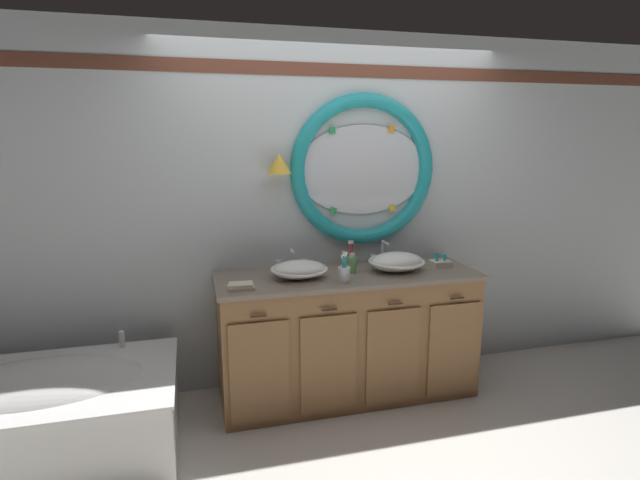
{
  "coord_description": "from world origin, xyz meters",
  "views": [
    {
      "loc": [
        -1.04,
        -2.98,
        1.87
      ],
      "look_at": [
        -0.18,
        0.25,
        1.16
      ],
      "focal_mm": 27.93,
      "sensor_mm": 36.0,
      "label": 1
    }
  ],
  "objects_px": {
    "sink_basin_left": "(299,269)",
    "folded_hand_towel": "(241,286)",
    "sink_basin_right": "(396,262)",
    "toiletry_basket": "(441,263)",
    "toothbrush_holder_left": "(344,273)",
    "bathtub": "(41,412)",
    "soap_dispenser": "(352,264)",
    "toothbrush_holder_right": "(351,258)"
  },
  "relations": [
    {
      "from": "sink_basin_right",
      "to": "folded_hand_towel",
      "type": "bearing_deg",
      "value": -172.67
    },
    {
      "from": "toothbrush_holder_left",
      "to": "sink_basin_left",
      "type": "bearing_deg",
      "value": 146.98
    },
    {
      "from": "sink_basin_left",
      "to": "toothbrush_holder_right",
      "type": "height_order",
      "value": "toothbrush_holder_right"
    },
    {
      "from": "soap_dispenser",
      "to": "toothbrush_holder_left",
      "type": "bearing_deg",
      "value": -120.68
    },
    {
      "from": "sink_basin_right",
      "to": "sink_basin_left",
      "type": "bearing_deg",
      "value": -180.0
    },
    {
      "from": "toothbrush_holder_left",
      "to": "folded_hand_towel",
      "type": "height_order",
      "value": "toothbrush_holder_left"
    },
    {
      "from": "sink_basin_left",
      "to": "folded_hand_towel",
      "type": "distance_m",
      "value": 0.44
    },
    {
      "from": "bathtub",
      "to": "toothbrush_holder_left",
      "type": "bearing_deg",
      "value": 2.51
    },
    {
      "from": "toothbrush_holder_left",
      "to": "bathtub",
      "type": "bearing_deg",
      "value": -177.49
    },
    {
      "from": "bathtub",
      "to": "folded_hand_towel",
      "type": "bearing_deg",
      "value": 5.31
    },
    {
      "from": "sink_basin_right",
      "to": "toothbrush_holder_left",
      "type": "distance_m",
      "value": 0.48
    },
    {
      "from": "sink_basin_right",
      "to": "folded_hand_towel",
      "type": "xyz_separation_m",
      "value": [
        -1.12,
        -0.14,
        -0.05
      ]
    },
    {
      "from": "bathtub",
      "to": "sink_basin_left",
      "type": "xyz_separation_m",
      "value": [
        1.59,
        0.25,
        0.68
      ]
    },
    {
      "from": "sink_basin_right",
      "to": "toothbrush_holder_left",
      "type": "relative_size",
      "value": 1.95
    },
    {
      "from": "folded_hand_towel",
      "to": "soap_dispenser",
      "type": "bearing_deg",
      "value": 12.86
    },
    {
      "from": "sink_basin_right",
      "to": "folded_hand_towel",
      "type": "relative_size",
      "value": 2.47
    },
    {
      "from": "sink_basin_right",
      "to": "soap_dispenser",
      "type": "height_order",
      "value": "soap_dispenser"
    },
    {
      "from": "sink_basin_right",
      "to": "toiletry_basket",
      "type": "distance_m",
      "value": 0.38
    },
    {
      "from": "bathtub",
      "to": "toiletry_basket",
      "type": "relative_size",
      "value": 10.72
    },
    {
      "from": "bathtub",
      "to": "toiletry_basket",
      "type": "height_order",
      "value": "toiletry_basket"
    },
    {
      "from": "sink_basin_right",
      "to": "toothbrush_holder_right",
      "type": "relative_size",
      "value": 2.08
    },
    {
      "from": "sink_basin_right",
      "to": "toiletry_basket",
      "type": "relative_size",
      "value": 2.85
    },
    {
      "from": "sink_basin_left",
      "to": "folded_hand_towel",
      "type": "height_order",
      "value": "sink_basin_left"
    },
    {
      "from": "toiletry_basket",
      "to": "sink_basin_left",
      "type": "bearing_deg",
      "value": -177.98
    },
    {
      "from": "bathtub",
      "to": "toothbrush_holder_left",
      "type": "distance_m",
      "value": 1.98
    },
    {
      "from": "bathtub",
      "to": "sink_basin_left",
      "type": "distance_m",
      "value": 1.75
    },
    {
      "from": "bathtub",
      "to": "toothbrush_holder_right",
      "type": "bearing_deg",
      "value": 13.24
    },
    {
      "from": "sink_basin_right",
      "to": "soap_dispenser",
      "type": "bearing_deg",
      "value": 173.19
    },
    {
      "from": "sink_basin_left",
      "to": "folded_hand_towel",
      "type": "xyz_separation_m",
      "value": [
        -0.41,
        -0.14,
        -0.04
      ]
    },
    {
      "from": "sink_basin_right",
      "to": "folded_hand_towel",
      "type": "height_order",
      "value": "sink_basin_right"
    },
    {
      "from": "toothbrush_holder_left",
      "to": "folded_hand_towel",
      "type": "distance_m",
      "value": 0.68
    },
    {
      "from": "soap_dispenser",
      "to": "folded_hand_towel",
      "type": "height_order",
      "value": "soap_dispenser"
    },
    {
      "from": "toothbrush_holder_left",
      "to": "sink_basin_right",
      "type": "bearing_deg",
      "value": 21.11
    },
    {
      "from": "folded_hand_towel",
      "to": "toiletry_basket",
      "type": "bearing_deg",
      "value": 6.96
    },
    {
      "from": "soap_dispenser",
      "to": "folded_hand_towel",
      "type": "xyz_separation_m",
      "value": [
        -0.8,
        -0.18,
        -0.05
      ]
    },
    {
      "from": "sink_basin_right",
      "to": "soap_dispenser",
      "type": "distance_m",
      "value": 0.32
    },
    {
      "from": "sink_basin_right",
      "to": "toothbrush_holder_right",
      "type": "xyz_separation_m",
      "value": [
        -0.27,
        0.23,
        -0.01
      ]
    },
    {
      "from": "bathtub",
      "to": "folded_hand_towel",
      "type": "xyz_separation_m",
      "value": [
        1.18,
        0.11,
        0.63
      ]
    },
    {
      "from": "sink_basin_left",
      "to": "toothbrush_holder_right",
      "type": "relative_size",
      "value": 2.02
    },
    {
      "from": "sink_basin_right",
      "to": "soap_dispenser",
      "type": "relative_size",
      "value": 2.73
    },
    {
      "from": "sink_basin_left",
      "to": "sink_basin_right",
      "type": "relative_size",
      "value": 0.97
    },
    {
      "from": "sink_basin_left",
      "to": "sink_basin_right",
      "type": "xyz_separation_m",
      "value": [
        0.71,
        0.0,
        0.01
      ]
    }
  ]
}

